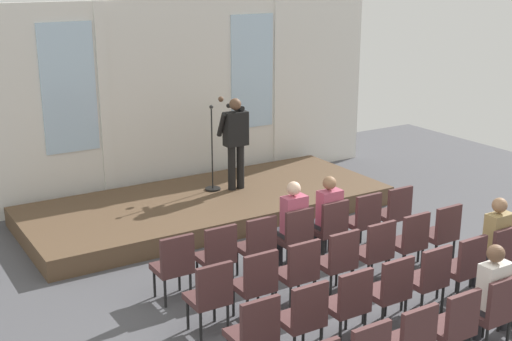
% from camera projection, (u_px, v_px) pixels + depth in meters
% --- Properties ---
extents(ground_plane, '(16.17, 16.17, 0.00)m').
position_uv_depth(ground_plane, '(385.00, 326.00, 8.34)').
color(ground_plane, '#4C4C51').
extents(rear_partition, '(9.25, 0.14, 3.64)m').
position_uv_depth(rear_partition, '(167.00, 97.00, 12.90)').
color(rear_partition, silver).
rests_on(rear_partition, ground).
extents(stage_platform, '(6.34, 2.59, 0.32)m').
position_uv_depth(stage_platform, '(208.00, 205.00, 12.06)').
color(stage_platform, brown).
rests_on(stage_platform, ground).
extents(speaker, '(0.51, 0.69, 1.66)m').
position_uv_depth(speaker, '(235.00, 137.00, 12.19)').
color(speaker, black).
rests_on(speaker, stage_platform).
extents(mic_stand, '(0.28, 0.28, 1.55)m').
position_uv_depth(mic_stand, '(212.00, 172.00, 12.31)').
color(mic_stand, black).
rests_on(mic_stand, stage_platform).
extents(chair_r0_c0, '(0.46, 0.44, 0.94)m').
position_uv_depth(chair_r0_c0, '(174.00, 263.00, 8.82)').
color(chair_r0_c0, black).
rests_on(chair_r0_c0, ground).
extents(chair_r0_c1, '(0.46, 0.44, 0.94)m').
position_uv_depth(chair_r0_c1, '(217.00, 253.00, 9.14)').
color(chair_r0_c1, black).
rests_on(chair_r0_c1, ground).
extents(chair_r0_c2, '(0.46, 0.44, 0.94)m').
position_uv_depth(chair_r0_c2, '(257.00, 243.00, 9.45)').
color(chair_r0_c2, black).
rests_on(chair_r0_c2, ground).
extents(chair_r0_c3, '(0.46, 0.44, 0.94)m').
position_uv_depth(chair_r0_c3, '(295.00, 234.00, 9.77)').
color(chair_r0_c3, black).
rests_on(chair_r0_c3, ground).
extents(audience_r0_c3, '(0.36, 0.39, 1.31)m').
position_uv_depth(audience_r0_c3, '(292.00, 220.00, 9.78)').
color(audience_r0_c3, '#2D2D33').
rests_on(audience_r0_c3, ground).
extents(chair_r0_c4, '(0.46, 0.44, 0.94)m').
position_uv_depth(chair_r0_c4, '(330.00, 226.00, 10.08)').
color(chair_r0_c4, black).
rests_on(chair_r0_c4, ground).
extents(audience_r0_c4, '(0.36, 0.39, 1.29)m').
position_uv_depth(audience_r0_c4, '(327.00, 213.00, 10.10)').
color(audience_r0_c4, '#2D2D33').
rests_on(audience_r0_c4, ground).
extents(chair_r0_c5, '(0.46, 0.44, 0.94)m').
position_uv_depth(chair_r0_c5, '(363.00, 218.00, 10.40)').
color(chair_r0_c5, black).
rests_on(chair_r0_c5, ground).
extents(chair_r0_c6, '(0.46, 0.44, 0.94)m').
position_uv_depth(chair_r0_c6, '(394.00, 211.00, 10.71)').
color(chair_r0_c6, black).
rests_on(chair_r0_c6, ground).
extents(chair_r1_c0, '(0.46, 0.44, 0.94)m').
position_uv_depth(chair_r1_c0, '(210.00, 293.00, 8.01)').
color(chair_r1_c0, black).
rests_on(chair_r1_c0, ground).
extents(chair_r1_c1, '(0.46, 0.44, 0.94)m').
position_uv_depth(chair_r1_c1, '(256.00, 281.00, 8.32)').
color(chair_r1_c1, black).
rests_on(chair_r1_c1, ground).
extents(chair_r1_c2, '(0.46, 0.44, 0.94)m').
position_uv_depth(chair_r1_c2, '(299.00, 270.00, 8.64)').
color(chair_r1_c2, black).
rests_on(chair_r1_c2, ground).
extents(chair_r1_c3, '(0.46, 0.44, 0.94)m').
position_uv_depth(chair_r1_c3, '(338.00, 259.00, 8.96)').
color(chair_r1_c3, black).
rests_on(chair_r1_c3, ground).
extents(chair_r1_c4, '(0.46, 0.44, 0.94)m').
position_uv_depth(chair_r1_c4, '(375.00, 249.00, 9.27)').
color(chair_r1_c4, black).
rests_on(chair_r1_c4, ground).
extents(chair_r1_c5, '(0.46, 0.44, 0.94)m').
position_uv_depth(chair_r1_c5, '(409.00, 240.00, 9.59)').
color(chair_r1_c5, black).
rests_on(chair_r1_c5, ground).
extents(chair_r1_c6, '(0.46, 0.44, 0.94)m').
position_uv_depth(chair_r1_c6, '(442.00, 231.00, 9.90)').
color(chair_r1_c6, black).
rests_on(chair_r1_c6, ground).
extents(chair_r2_c0, '(0.46, 0.44, 0.94)m').
position_uv_depth(chair_r2_c0, '(255.00, 330.00, 7.20)').
color(chair_r2_c0, black).
rests_on(chair_r2_c0, ground).
extents(chair_r2_c1, '(0.46, 0.44, 0.94)m').
position_uv_depth(chair_r2_c1, '(304.00, 315.00, 7.51)').
color(chair_r2_c1, black).
rests_on(chair_r2_c1, ground).
extents(chair_r2_c2, '(0.46, 0.44, 0.94)m').
position_uv_depth(chair_r2_c2, '(349.00, 301.00, 7.83)').
color(chair_r2_c2, black).
rests_on(chair_r2_c2, ground).
extents(chair_r2_c3, '(0.46, 0.44, 0.94)m').
position_uv_depth(chair_r2_c3, '(390.00, 288.00, 8.15)').
color(chair_r2_c3, black).
rests_on(chair_r2_c3, ground).
extents(chair_r2_c4, '(0.46, 0.44, 0.94)m').
position_uv_depth(chair_r2_c4, '(429.00, 276.00, 8.46)').
color(chair_r2_c4, black).
rests_on(chair_r2_c4, ground).
extents(chair_r2_c5, '(0.46, 0.44, 0.94)m').
position_uv_depth(chair_r2_c5, '(464.00, 265.00, 8.78)').
color(chair_r2_c5, black).
rests_on(chair_r2_c5, ground).
extents(chair_r2_c6, '(0.46, 0.44, 0.94)m').
position_uv_depth(chair_r2_c6, '(497.00, 254.00, 9.09)').
color(chair_r2_c6, black).
rests_on(chair_r2_c6, ground).
extents(audience_r2_c6, '(0.36, 0.39, 1.31)m').
position_uv_depth(audience_r2_c6, '(494.00, 239.00, 9.10)').
color(audience_r2_c6, '#2D2D33').
rests_on(audience_r2_c6, ground).
extents(chair_r3_c2, '(0.46, 0.44, 0.94)m').
position_uv_depth(chair_r3_c2, '(410.00, 340.00, 7.02)').
color(chair_r3_c2, black).
rests_on(chair_r3_c2, ground).
extents(chair_r3_c3, '(0.46, 0.44, 0.94)m').
position_uv_depth(chair_r3_c3, '(453.00, 324.00, 7.33)').
color(chair_r3_c3, black).
rests_on(chair_r3_c3, ground).
extents(chair_r3_c4, '(0.46, 0.44, 0.94)m').
position_uv_depth(chair_r3_c4, '(493.00, 309.00, 7.65)').
color(chair_r3_c4, black).
rests_on(chair_r3_c4, ground).
extents(audience_r3_c4, '(0.36, 0.39, 1.29)m').
position_uv_depth(audience_r3_c4, '(489.00, 291.00, 7.67)').
color(audience_r3_c4, '#2D2D33').
rests_on(audience_r3_c4, ground).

